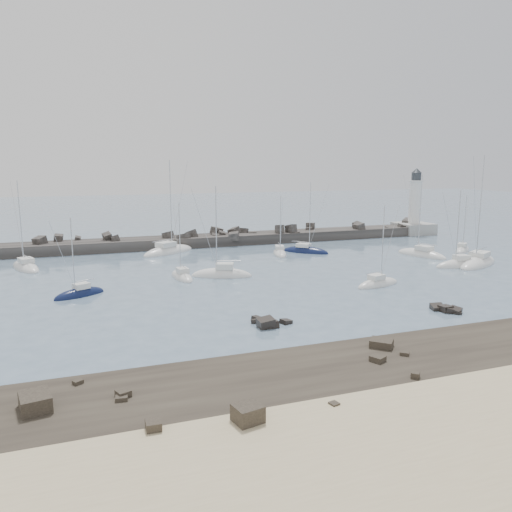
{
  "coord_description": "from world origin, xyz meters",
  "views": [
    {
      "loc": [
        -20.63,
        -50.64,
        14.73
      ],
      "look_at": [
        1.79,
        12.0,
        2.44
      ],
      "focal_mm": 35.0,
      "sensor_mm": 36.0,
      "label": 1
    }
  ],
  "objects_px": {
    "lighthouse": "(414,219)",
    "sailboat_4": "(168,252)",
    "sailboat_5": "(222,275)",
    "sailboat_8": "(306,252)",
    "sailboat_1": "(26,268)",
    "sailboat_6": "(280,254)",
    "sailboat_9": "(459,266)",
    "sailboat_3": "(182,277)",
    "sailboat_11": "(478,264)",
    "sailboat_7": "(378,284)",
    "sailboat_12": "(462,250)",
    "sailboat_2": "(80,295)",
    "sailboat_10": "(422,255)"
  },
  "relations": [
    {
      "from": "lighthouse",
      "to": "sailboat_4",
      "type": "height_order",
      "value": "sailboat_4"
    },
    {
      "from": "sailboat_5",
      "to": "sailboat_8",
      "type": "height_order",
      "value": "sailboat_5"
    },
    {
      "from": "sailboat_1",
      "to": "sailboat_6",
      "type": "relative_size",
      "value": 1.27
    },
    {
      "from": "sailboat_6",
      "to": "sailboat_1",
      "type": "bearing_deg",
      "value": 177.44
    },
    {
      "from": "lighthouse",
      "to": "sailboat_9",
      "type": "relative_size",
      "value": 1.2
    },
    {
      "from": "sailboat_3",
      "to": "sailboat_11",
      "type": "distance_m",
      "value": 43.56
    },
    {
      "from": "sailboat_7",
      "to": "sailboat_12",
      "type": "relative_size",
      "value": 1.03
    },
    {
      "from": "sailboat_11",
      "to": "sailboat_8",
      "type": "bearing_deg",
      "value": 136.88
    },
    {
      "from": "lighthouse",
      "to": "sailboat_6",
      "type": "relative_size",
      "value": 1.38
    },
    {
      "from": "lighthouse",
      "to": "sailboat_7",
      "type": "relative_size",
      "value": 1.36
    },
    {
      "from": "sailboat_7",
      "to": "sailboat_12",
      "type": "height_order",
      "value": "sailboat_7"
    },
    {
      "from": "lighthouse",
      "to": "sailboat_7",
      "type": "xyz_separation_m",
      "value": [
        -33.37,
        -37.49,
        -2.96
      ]
    },
    {
      "from": "sailboat_4",
      "to": "sailboat_11",
      "type": "height_order",
      "value": "sailboat_11"
    },
    {
      "from": "sailboat_2",
      "to": "sailboat_9",
      "type": "bearing_deg",
      "value": -1.54
    },
    {
      "from": "sailboat_6",
      "to": "sailboat_12",
      "type": "bearing_deg",
      "value": -13.57
    },
    {
      "from": "sailboat_5",
      "to": "sailboat_7",
      "type": "xyz_separation_m",
      "value": [
        16.74,
        -11.25,
        -0.03
      ]
    },
    {
      "from": "sailboat_10",
      "to": "sailboat_11",
      "type": "xyz_separation_m",
      "value": [
        3.22,
        -8.81,
        0.0
      ]
    },
    {
      "from": "sailboat_5",
      "to": "sailboat_8",
      "type": "bearing_deg",
      "value": 35.37
    },
    {
      "from": "sailboat_6",
      "to": "sailboat_3",
      "type": "bearing_deg",
      "value": -148.22
    },
    {
      "from": "sailboat_11",
      "to": "sailboat_12",
      "type": "bearing_deg",
      "value": 58.39
    },
    {
      "from": "sailboat_1",
      "to": "sailboat_9",
      "type": "height_order",
      "value": "sailboat_1"
    },
    {
      "from": "sailboat_10",
      "to": "sailboat_3",
      "type": "bearing_deg",
      "value": -176.24
    },
    {
      "from": "sailboat_3",
      "to": "sailboat_5",
      "type": "bearing_deg",
      "value": -10.79
    },
    {
      "from": "sailboat_1",
      "to": "sailboat_10",
      "type": "xyz_separation_m",
      "value": [
        59.76,
        -10.64,
        0.01
      ]
    },
    {
      "from": "sailboat_3",
      "to": "sailboat_5",
      "type": "height_order",
      "value": "sailboat_5"
    },
    {
      "from": "lighthouse",
      "to": "sailboat_7",
      "type": "bearing_deg",
      "value": -131.67
    },
    {
      "from": "sailboat_4",
      "to": "sailboat_8",
      "type": "bearing_deg",
      "value": -17.95
    },
    {
      "from": "sailboat_12",
      "to": "sailboat_9",
      "type": "bearing_deg",
      "value": -133.64
    },
    {
      "from": "sailboat_1",
      "to": "sailboat_8",
      "type": "distance_m",
      "value": 43.46
    },
    {
      "from": "lighthouse",
      "to": "sailboat_2",
      "type": "xyz_separation_m",
      "value": [
        -68.03,
        -30.29,
        -2.96
      ]
    },
    {
      "from": "sailboat_1",
      "to": "sailboat_4",
      "type": "height_order",
      "value": "sailboat_4"
    },
    {
      "from": "lighthouse",
      "to": "sailboat_4",
      "type": "relative_size",
      "value": 0.88
    },
    {
      "from": "sailboat_3",
      "to": "sailboat_8",
      "type": "distance_m",
      "value": 26.51
    },
    {
      "from": "lighthouse",
      "to": "sailboat_12",
      "type": "relative_size",
      "value": 1.4
    },
    {
      "from": "lighthouse",
      "to": "sailboat_8",
      "type": "bearing_deg",
      "value": -157.45
    },
    {
      "from": "lighthouse",
      "to": "sailboat_4",
      "type": "xyz_separation_m",
      "value": [
        -53.72,
        -6.01,
        -2.94
      ]
    },
    {
      "from": "sailboat_1",
      "to": "sailboat_8",
      "type": "height_order",
      "value": "sailboat_1"
    },
    {
      "from": "sailboat_2",
      "to": "sailboat_5",
      "type": "relative_size",
      "value": 0.75
    },
    {
      "from": "sailboat_6",
      "to": "sailboat_12",
      "type": "height_order",
      "value": "sailboat_6"
    },
    {
      "from": "sailboat_1",
      "to": "lighthouse",
      "type": "bearing_deg",
      "value": 9.07
    },
    {
      "from": "sailboat_4",
      "to": "sailboat_12",
      "type": "distance_m",
      "value": 50.24
    },
    {
      "from": "lighthouse",
      "to": "sailboat_9",
      "type": "xyz_separation_m",
      "value": [
        -15.86,
        -31.69,
        -2.94
      ]
    },
    {
      "from": "sailboat_4",
      "to": "sailboat_9",
      "type": "height_order",
      "value": "sailboat_4"
    },
    {
      "from": "sailboat_9",
      "to": "sailboat_12",
      "type": "distance_m",
      "value": 14.55
    },
    {
      "from": "sailboat_4",
      "to": "sailboat_10",
      "type": "relative_size",
      "value": 1.17
    },
    {
      "from": "sailboat_4",
      "to": "sailboat_9",
      "type": "relative_size",
      "value": 1.38
    },
    {
      "from": "sailboat_9",
      "to": "sailboat_7",
      "type": "bearing_deg",
      "value": -161.66
    },
    {
      "from": "sailboat_11",
      "to": "sailboat_6",
      "type": "bearing_deg",
      "value": 144.1
    },
    {
      "from": "sailboat_4",
      "to": "sailboat_9",
      "type": "xyz_separation_m",
      "value": [
        37.86,
        -25.67,
        0.0
      ]
    },
    {
      "from": "lighthouse",
      "to": "sailboat_1",
      "type": "relative_size",
      "value": 1.08
    }
  ]
}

